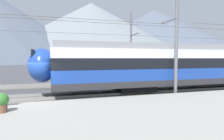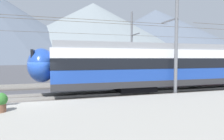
# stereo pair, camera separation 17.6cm
# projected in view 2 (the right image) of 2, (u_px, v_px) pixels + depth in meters

# --- Properties ---
(ground_plane) EXTENTS (400.00, 400.00, 0.00)m
(ground_plane) POSITION_uv_depth(u_px,v_px,m) (35.00, 104.00, 11.45)
(ground_plane) COLOR #424247
(platform_slab) EXTENTS (120.00, 8.29, 0.34)m
(platform_slab) POSITION_uv_depth(u_px,v_px,m) (20.00, 133.00, 6.60)
(platform_slab) COLOR gray
(platform_slab) RESTS_ON ground
(track_near) EXTENTS (120.00, 3.00, 0.28)m
(track_near) POSITION_uv_depth(u_px,v_px,m) (37.00, 98.00, 12.75)
(track_near) COLOR #5B5651
(track_near) RESTS_ON ground
(track_far) EXTENTS (120.00, 3.00, 0.28)m
(track_far) POSITION_uv_depth(u_px,v_px,m) (43.00, 86.00, 18.28)
(track_far) COLOR #5B5651
(track_far) RESTS_ON ground
(catenary_mast_mid) EXTENTS (44.16, 2.11, 7.32)m
(catenary_mast_mid) POSITION_uv_depth(u_px,v_px,m) (175.00, 43.00, 13.56)
(catenary_mast_mid) COLOR slate
(catenary_mast_mid) RESTS_ON ground
(catenary_mast_far_side) EXTENTS (44.16, 2.33, 8.24)m
(catenary_mast_far_side) POSITION_uv_depth(u_px,v_px,m) (132.00, 46.00, 22.63)
(catenary_mast_far_side) COLOR slate
(catenary_mast_far_side) RESTS_ON ground
(potted_plant_platform_edge) EXTENTS (0.62, 0.62, 0.88)m
(potted_plant_platform_edge) POSITION_uv_depth(u_px,v_px,m) (0.00, 101.00, 8.49)
(potted_plant_platform_edge) COLOR brown
(potted_plant_platform_edge) RESTS_ON platform_slab
(mountain_central_peak) EXTENTS (195.40, 195.40, 56.40)m
(mountain_central_peak) POSITION_uv_depth(u_px,v_px,m) (93.00, 32.00, 186.87)
(mountain_central_peak) COLOR slate
(mountain_central_peak) RESTS_ON ground
(mountain_right_ridge) EXTENTS (218.42, 218.42, 60.76)m
(mountain_right_ridge) POSITION_uv_depth(u_px,v_px,m) (155.00, 35.00, 229.18)
(mountain_right_ridge) COLOR #515B6B
(mountain_right_ridge) RESTS_ON ground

